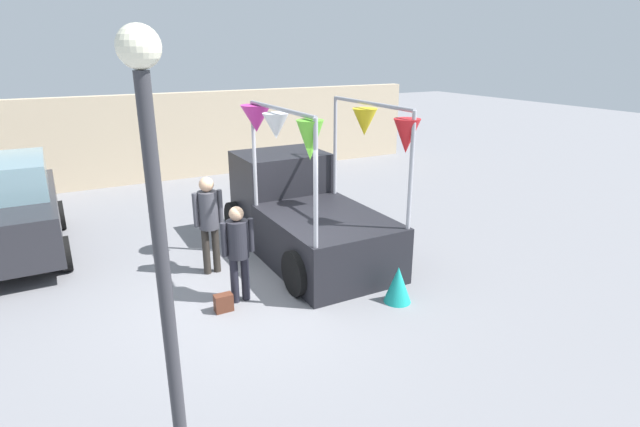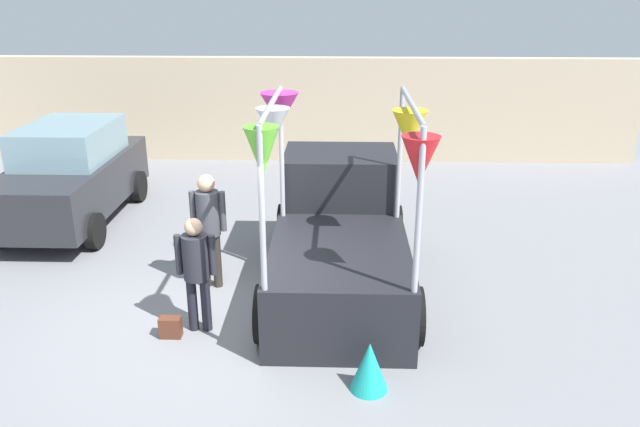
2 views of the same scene
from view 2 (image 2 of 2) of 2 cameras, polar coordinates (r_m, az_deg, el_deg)
name	(u,v)px [view 2 (image 2 of 2)]	position (r m, az deg, el deg)	size (l,w,h in m)	color
ground_plane	(225,325)	(8.67, -8.65, -10.08)	(60.00, 60.00, 0.00)	slate
vendor_truck	(339,230)	(9.41, 1.76, -1.51)	(2.40, 4.03, 2.98)	black
parked_car	(71,174)	(12.70, -21.79, 3.36)	(1.88, 4.00, 1.88)	#26262B
person_customer	(196,264)	(8.20, -11.25, -4.59)	(0.53, 0.34, 1.59)	black
person_vendor	(208,220)	(9.30, -10.17, -0.59)	(0.53, 0.34, 1.78)	#2D2823
handbag	(171,327)	(8.49, -13.51, -10.07)	(0.28, 0.16, 0.28)	#592D1E
brick_boundary_wall	(281,109)	(16.11, -3.63, 9.49)	(18.00, 0.36, 2.60)	tan
folded_kite_bundle_teal	(369,366)	(7.26, 4.53, -13.75)	(0.44, 0.44, 0.60)	teal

